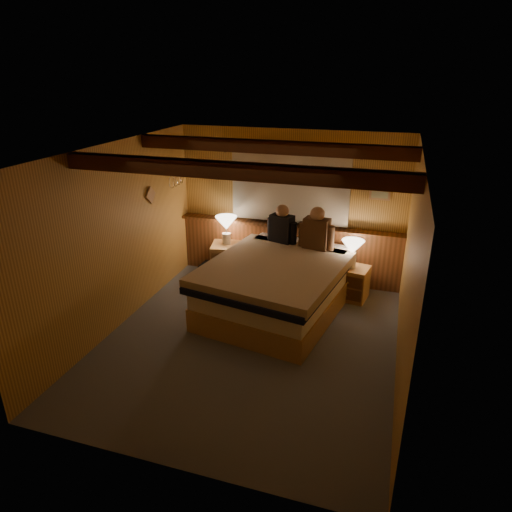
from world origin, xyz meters
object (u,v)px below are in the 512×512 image
at_px(nightstand_right, 352,283).
at_px(duffel_bag, 216,273).
at_px(lamp_left, 226,225).
at_px(lamp_right, 353,249).
at_px(bed, 277,286).
at_px(nightstand_left, 228,261).
at_px(person_right, 317,231).
at_px(person_left, 282,227).

distance_m(nightstand_right, duffel_bag, 2.16).
relative_size(lamp_left, lamp_right, 1.06).
bearing_deg(nightstand_right, duffel_bag, -168.03).
relative_size(bed, lamp_left, 5.42).
bearing_deg(nightstand_right, lamp_right, -139.04).
height_order(nightstand_left, person_right, person_right).
relative_size(nightstand_right, lamp_left, 1.14).
height_order(nightstand_left, nightstand_right, nightstand_left).
height_order(person_left, person_right, person_right).
relative_size(lamp_left, duffel_bag, 0.91).
bearing_deg(nightstand_right, person_right, -167.85).
relative_size(person_left, person_right, 0.93).
distance_m(lamp_right, person_left, 1.11).
bearing_deg(duffel_bag, lamp_left, 72.56).
height_order(person_right, duffel_bag, person_right).
distance_m(nightstand_right, lamp_right, 0.55).
bearing_deg(duffel_bag, lamp_right, 3.96).
bearing_deg(duffel_bag, bed, -25.76).
xyz_separation_m(bed, nightstand_left, (-1.06, 0.86, -0.10)).
xyz_separation_m(nightstand_left, nightstand_right, (2.03, -0.15, -0.04)).
distance_m(person_left, person_right, 0.56).
relative_size(bed, nightstand_left, 4.02).
bearing_deg(lamp_right, bed, -143.45).
height_order(nightstand_right, lamp_left, lamp_left).
xyz_separation_m(nightstand_left, person_left, (0.91, -0.06, 0.70)).
relative_size(nightstand_left, duffel_bag, 1.22).
bearing_deg(nightstand_left, bed, -51.19).
height_order(bed, person_right, person_right).
bearing_deg(person_right, lamp_right, 10.04).
bearing_deg(bed, lamp_right, 46.55).
relative_size(bed, lamp_right, 5.77).
xyz_separation_m(nightstand_right, lamp_left, (-2.06, 0.19, 0.65)).
xyz_separation_m(nightstand_left, lamp_left, (-0.04, 0.04, 0.61)).
height_order(lamp_right, duffel_bag, lamp_right).
relative_size(nightstand_left, nightstand_right, 1.19).
bearing_deg(duffel_bag, person_right, 4.33).
xyz_separation_m(lamp_left, duffel_bag, (-0.10, -0.27, -0.75)).
bearing_deg(duffel_bag, nightstand_right, 4.40).
height_order(bed, lamp_left, lamp_left).
xyz_separation_m(nightstand_right, person_right, (-0.57, -0.02, 0.76)).
bearing_deg(lamp_right, nightstand_right, 31.18).
xyz_separation_m(lamp_right, person_right, (-0.54, -0.01, 0.21)).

